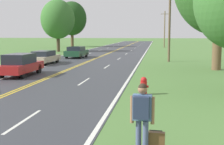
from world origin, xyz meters
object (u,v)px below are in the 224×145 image
(car_dark_green_sedan_mid_near, at_px, (77,52))
(tree_mid_treeline, at_px, (72,19))
(hitchhiker_person, at_px, (142,111))
(fire_hydrant, at_px, (144,86))
(tree_behind_sign, at_px, (58,19))
(suitcase, at_px, (156,143))
(car_red_sedan_nearest, at_px, (20,64))
(car_champagne_sedan_approaching, at_px, (44,57))

(car_dark_green_sedan_mid_near, bearing_deg, tree_mid_treeline, 18.71)
(tree_mid_treeline, bearing_deg, hitchhiker_person, -72.94)
(fire_hydrant, distance_m, tree_behind_sign, 38.35)
(tree_behind_sign, height_order, tree_mid_treeline, tree_mid_treeline)
(suitcase, bearing_deg, hitchhiker_person, 107.75)
(tree_behind_sign, bearing_deg, tree_mid_treeline, 98.46)
(suitcase, distance_m, fire_hydrant, 7.69)
(car_red_sedan_nearest, xyz_separation_m, car_dark_green_sedan_mid_near, (-0.28, 16.76, -0.08))
(suitcase, bearing_deg, fire_hydrant, 9.07)
(tree_behind_sign, relative_size, car_red_sedan_nearest, 1.83)
(tree_mid_treeline, xyz_separation_m, car_dark_green_sedan_mid_near, (9.09, -30.75, -5.58))
(hitchhiker_person, height_order, fire_hydrant, hitchhiker_person)
(car_dark_green_sedan_mid_near, bearing_deg, car_red_sedan_nearest, -176.77)
(car_dark_green_sedan_mid_near, bearing_deg, car_champagne_sedan_approaching, 174.45)
(suitcase, distance_m, tree_behind_sign, 45.64)
(car_champagne_sedan_approaching, bearing_deg, suitcase, -152.74)
(hitchhiker_person, xyz_separation_m, car_champagne_sedan_approaching, (-10.74, 21.96, -0.41))
(tree_mid_treeline, xyz_separation_m, car_red_sedan_nearest, (9.37, -47.52, -5.50))
(hitchhiker_person, relative_size, car_dark_green_sedan_mid_near, 0.40)
(tree_mid_treeline, relative_size, car_red_sedan_nearest, 2.16)
(car_champagne_sedan_approaching, bearing_deg, fire_hydrant, -143.30)
(tree_mid_treeline, xyz_separation_m, car_champagne_sedan_approaching, (7.96, -38.98, -5.63))
(fire_hydrant, relative_size, car_dark_green_sedan_mid_near, 0.19)
(tree_behind_sign, bearing_deg, suitcase, -68.95)
(tree_behind_sign, height_order, car_red_sedan_nearest, tree_behind_sign)
(suitcase, bearing_deg, car_champagne_sedan_approaching, 31.17)
(hitchhiker_person, bearing_deg, car_champagne_sedan_approaching, 30.35)
(car_champagne_sedan_approaching, bearing_deg, car_red_sedan_nearest, -170.23)
(hitchhiker_person, bearing_deg, tree_behind_sign, 24.90)
(fire_hydrant, xyz_separation_m, car_dark_green_sedan_mid_near, (-9.32, 22.44, 0.28))
(tree_behind_sign, bearing_deg, car_red_sedan_nearest, -77.15)
(car_red_sedan_nearest, relative_size, car_dark_green_sedan_mid_near, 1.03)
(suitcase, xyz_separation_m, car_red_sedan_nearest, (-9.67, 13.34, 0.53))
(suitcase, xyz_separation_m, car_champagne_sedan_approaching, (-11.09, 21.88, 0.41))
(tree_behind_sign, bearing_deg, car_champagne_sedan_approaching, -75.72)
(tree_mid_treeline, bearing_deg, tree_behind_sign, -81.54)
(fire_hydrant, height_order, car_red_sedan_nearest, car_red_sedan_nearest)
(hitchhiker_person, relative_size, car_champagne_sedan_approaching, 0.37)
(hitchhiker_person, height_order, car_champagne_sedan_approaching, hitchhiker_person)
(car_dark_green_sedan_mid_near, bearing_deg, suitcase, -159.44)
(fire_hydrant, bearing_deg, tree_behind_sign, 114.30)
(hitchhiker_person, xyz_separation_m, fire_hydrant, (-0.29, 7.75, -0.65))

